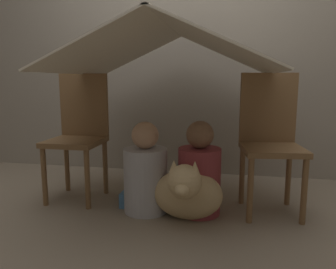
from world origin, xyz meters
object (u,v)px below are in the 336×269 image
object	(u,v)px
chair_right	(270,137)
person_second	(199,174)
chair_left	(79,131)
person_front	(146,174)
dog	(187,192)

from	to	relation	value
chair_right	person_second	distance (m)	0.53
chair_left	chair_right	world-z (taller)	same
person_front	person_second	bearing A→B (deg)	5.29
dog	person_front	bearing A→B (deg)	158.43
person_second	dog	bearing A→B (deg)	-112.26
dog	person_second	bearing A→B (deg)	67.74
chair_left	person_front	world-z (taller)	chair_left
person_second	dog	xyz separation A→B (m)	(-0.06, -0.15, -0.07)
chair_left	person_second	xyz separation A→B (m)	(0.90, -0.16, -0.23)
chair_right	person_front	distance (m)	0.85
chair_left	person_second	size ratio (longest dim) A/B	1.49
person_front	person_second	xyz separation A→B (m)	(0.35, 0.03, 0.01)
person_front	dog	size ratio (longest dim) A/B	1.39
person_second	chair_left	bearing A→B (deg)	169.94
person_front	dog	bearing A→B (deg)	-21.57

